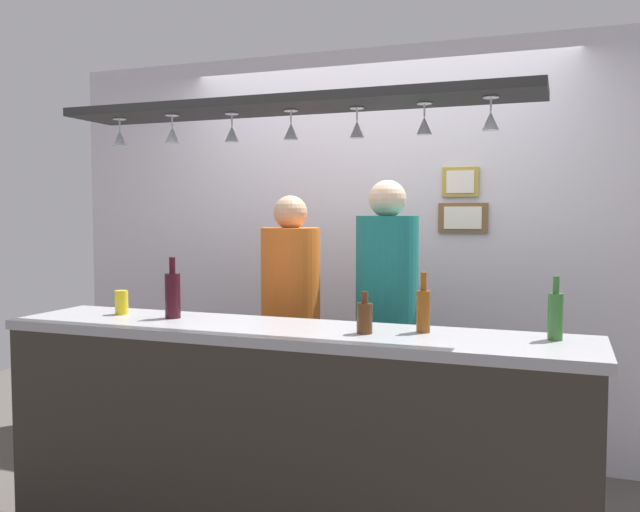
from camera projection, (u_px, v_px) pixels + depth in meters
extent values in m
cube|color=silver|center=(373.00, 251.00, 4.33)|extent=(4.40, 0.06, 2.60)
cube|color=#99999E|center=(286.00, 332.00, 2.99)|extent=(2.70, 0.55, 0.04)
cube|color=#2D2823|center=(262.00, 464.00, 2.78)|extent=(2.65, 0.04, 0.98)
cube|color=black|center=(289.00, 105.00, 2.97)|extent=(2.20, 0.36, 0.04)
cylinder|color=silver|center=(120.00, 119.00, 3.25)|extent=(0.06, 0.06, 0.00)
cylinder|color=silver|center=(120.00, 125.00, 3.26)|extent=(0.01, 0.01, 0.06)
cone|color=silver|center=(120.00, 138.00, 3.26)|extent=(0.07, 0.07, 0.08)
cylinder|color=silver|center=(172.00, 115.00, 3.13)|extent=(0.06, 0.06, 0.00)
cylinder|color=silver|center=(172.00, 121.00, 3.13)|extent=(0.01, 0.01, 0.06)
cone|color=silver|center=(172.00, 135.00, 3.13)|extent=(0.07, 0.07, 0.08)
cylinder|color=silver|center=(232.00, 114.00, 3.08)|extent=(0.06, 0.06, 0.00)
cylinder|color=silver|center=(232.00, 120.00, 3.08)|extent=(0.01, 0.01, 0.06)
cone|color=silver|center=(232.00, 134.00, 3.09)|extent=(0.07, 0.07, 0.08)
cylinder|color=silver|center=(291.00, 111.00, 2.99)|extent=(0.06, 0.06, 0.00)
cylinder|color=silver|center=(291.00, 117.00, 2.99)|extent=(0.01, 0.01, 0.06)
cone|color=silver|center=(291.00, 132.00, 3.00)|extent=(0.07, 0.07, 0.08)
cylinder|color=silver|center=(357.00, 108.00, 2.92)|extent=(0.06, 0.06, 0.00)
cylinder|color=silver|center=(357.00, 115.00, 2.92)|extent=(0.01, 0.01, 0.06)
cone|color=silver|center=(357.00, 130.00, 2.92)|extent=(0.07, 0.07, 0.08)
cylinder|color=silver|center=(425.00, 104.00, 2.79)|extent=(0.06, 0.06, 0.00)
cylinder|color=silver|center=(424.00, 110.00, 2.79)|extent=(0.01, 0.01, 0.06)
cone|color=silver|center=(424.00, 126.00, 2.80)|extent=(0.07, 0.07, 0.08)
cylinder|color=silver|center=(491.00, 97.00, 2.65)|extent=(0.06, 0.06, 0.00)
cylinder|color=silver|center=(491.00, 104.00, 2.65)|extent=(0.01, 0.01, 0.06)
cone|color=silver|center=(491.00, 121.00, 2.65)|extent=(0.07, 0.07, 0.08)
cube|color=#2D334C|center=(291.00, 412.00, 3.85)|extent=(0.17, 0.18, 0.78)
cylinder|color=orange|center=(291.00, 287.00, 3.80)|extent=(0.34, 0.34, 0.68)
sphere|color=tan|center=(290.00, 213.00, 3.77)|extent=(0.19, 0.19, 0.19)
cube|color=#2D334C|center=(386.00, 420.00, 3.65)|extent=(0.17, 0.18, 0.82)
cylinder|color=#1E7A75|center=(387.00, 281.00, 3.60)|extent=(0.34, 0.34, 0.71)
sphere|color=beige|center=(387.00, 199.00, 3.57)|extent=(0.20, 0.20, 0.20)
cylinder|color=#512D14|center=(365.00, 318.00, 2.83)|extent=(0.07, 0.07, 0.13)
cylinder|color=#512D14|center=(365.00, 297.00, 2.83)|extent=(0.03, 0.03, 0.05)
cylinder|color=brown|center=(423.00, 312.00, 2.86)|extent=(0.06, 0.06, 0.18)
cylinder|color=brown|center=(424.00, 282.00, 2.85)|extent=(0.03, 0.03, 0.08)
cylinder|color=#380F19|center=(173.00, 296.00, 3.25)|extent=(0.08, 0.08, 0.22)
cylinder|color=#380F19|center=(172.00, 265.00, 3.24)|extent=(0.03, 0.03, 0.08)
cylinder|color=#336B2D|center=(555.00, 317.00, 2.69)|extent=(0.06, 0.06, 0.19)
cylinder|color=#336B2D|center=(556.00, 285.00, 2.68)|extent=(0.03, 0.03, 0.07)
cylinder|color=yellow|center=(122.00, 302.00, 3.38)|extent=(0.07, 0.07, 0.12)
cube|color=brown|center=(463.00, 218.00, 4.07)|extent=(0.30, 0.02, 0.18)
cube|color=white|center=(463.00, 218.00, 4.06)|extent=(0.23, 0.01, 0.14)
cube|color=#B29338|center=(461.00, 182.00, 4.06)|extent=(0.22, 0.02, 0.18)
cube|color=white|center=(460.00, 182.00, 4.05)|extent=(0.17, 0.01, 0.14)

